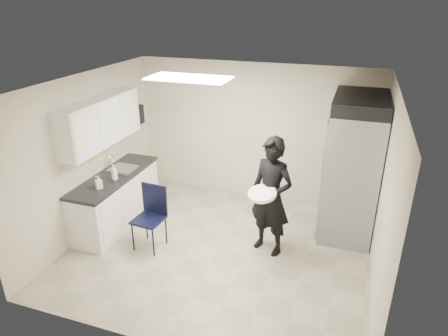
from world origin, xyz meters
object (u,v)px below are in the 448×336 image
(lower_counter, at_px, (117,200))
(commercial_fridge, at_px, (352,172))
(folding_chair, at_px, (149,220))
(man_tuxedo, at_px, (271,197))

(lower_counter, bearing_deg, commercial_fridge, 15.88)
(commercial_fridge, xyz_separation_m, folding_chair, (-2.89, -1.56, -0.56))
(man_tuxedo, bearing_deg, lower_counter, -159.68)
(lower_counter, xyz_separation_m, man_tuxedo, (2.68, 0.04, 0.50))
(lower_counter, xyz_separation_m, folding_chair, (0.89, -0.49, 0.06))
(folding_chair, bearing_deg, commercial_fridge, 33.31)
(commercial_fridge, bearing_deg, folding_chair, -151.56)
(lower_counter, distance_m, man_tuxedo, 2.73)
(folding_chair, xyz_separation_m, man_tuxedo, (1.79, 0.53, 0.44))
(commercial_fridge, bearing_deg, lower_counter, -164.12)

